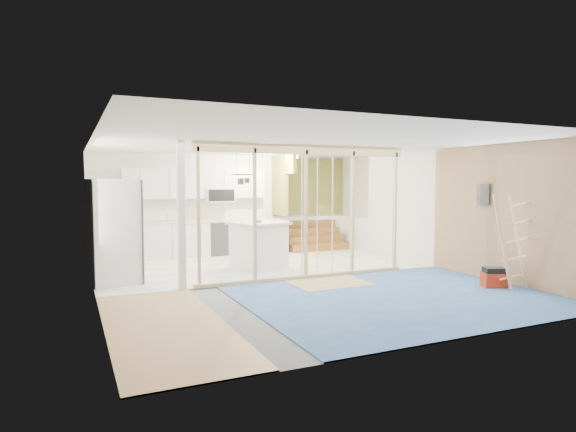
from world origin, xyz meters
name	(u,v)px	position (x,y,z in m)	size (l,w,h in m)	color
room	(292,213)	(0.00, 0.00, 1.30)	(7.01, 8.01, 2.61)	slate
floor_overlays	(294,279)	(0.07, 0.06, 0.01)	(7.00, 8.00, 0.03)	white
stud_frame	(280,198)	(-0.24, 0.00, 1.59)	(4.66, 0.14, 2.60)	tan
base_cabinets	(172,241)	(-1.61, 3.36, 0.47)	(4.45, 2.24, 0.93)	white
upper_cabinets	(198,185)	(-0.84, 3.82, 1.82)	(3.60, 0.41, 0.85)	white
green_partition	(303,216)	(2.04, 3.66, 0.94)	(2.25, 1.51, 2.60)	olive
pot_rack	(243,177)	(-0.31, 1.89, 2.00)	(0.52, 0.52, 0.72)	black
sheathing_panel	(511,214)	(3.48, -2.00, 1.30)	(0.02, 4.00, 2.60)	tan
electrical_panel	(483,194)	(3.43, -1.40, 1.65)	(0.04, 0.30, 0.40)	#38393E
ceiling_light	(292,157)	(1.40, 3.00, 2.54)	(0.32, 0.32, 0.08)	#FFEABF
fridge	(114,232)	(-3.11, 1.05, 0.97)	(0.96, 0.93, 1.94)	silver
island	(259,245)	(-0.11, 1.47, 0.51)	(1.31, 1.31, 1.02)	white
bowl	(257,221)	(-0.16, 1.42, 1.05)	(0.24, 0.24, 0.06)	silver
soap_bottle_a	(168,216)	(-1.65, 3.60, 1.06)	(0.10, 0.10, 0.27)	silver
soap_bottle_b	(256,214)	(0.70, 3.78, 1.02)	(0.09, 0.09, 0.19)	white
toolbox	(494,278)	(3.00, -2.10, 0.18)	(0.47, 0.43, 0.37)	#9E260E
ladder	(512,241)	(3.13, -2.35, 0.86)	(0.88, 0.19, 1.67)	#CCB77D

